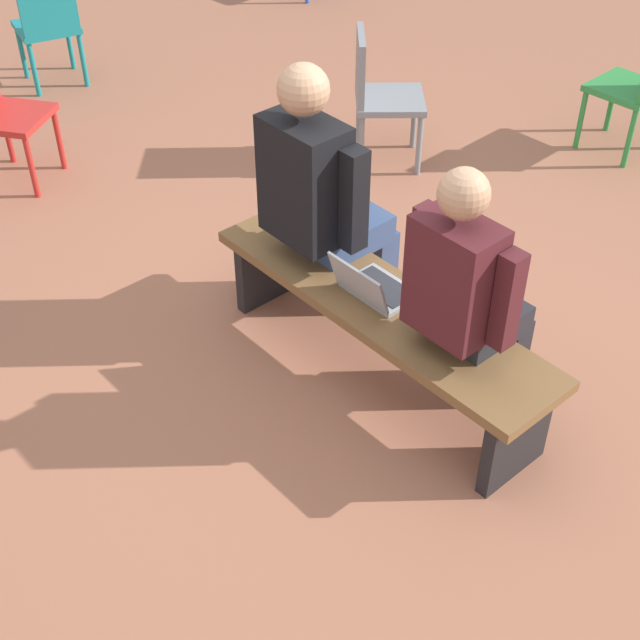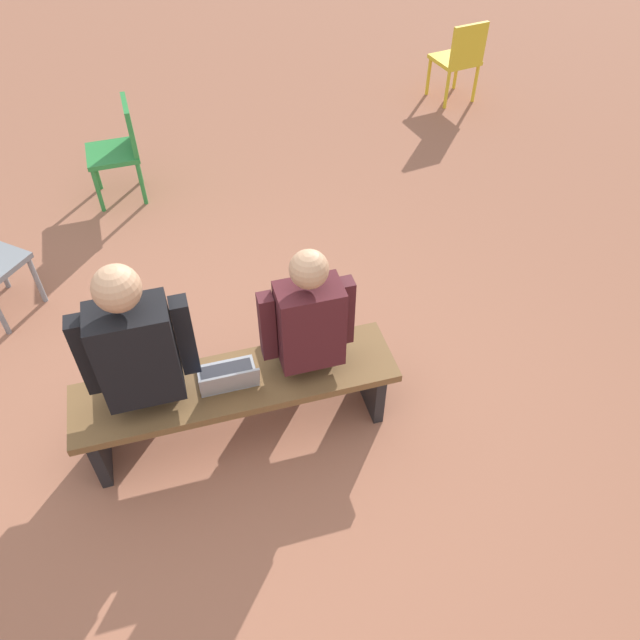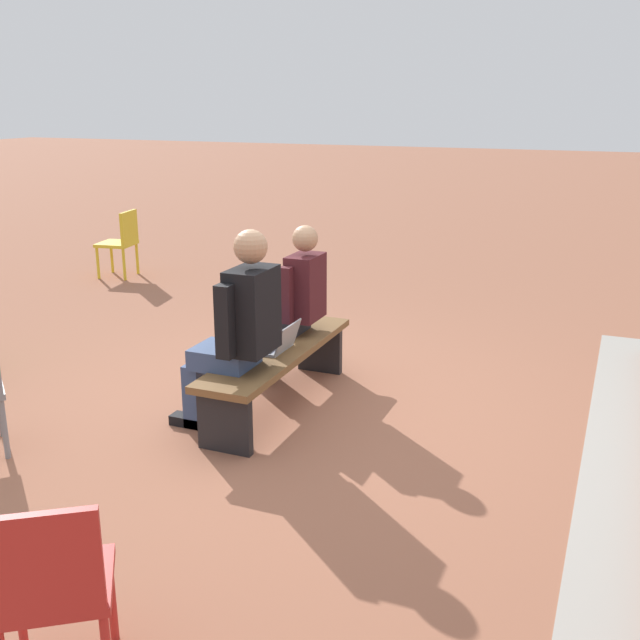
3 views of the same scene
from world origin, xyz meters
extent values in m
plane|color=#9E6047|center=(0.00, 0.00, 0.00)|extent=(60.00, 60.00, 0.00)
cube|color=#A8A399|center=(-0.10, 2.26, 0.00)|extent=(5.48, 0.40, 0.01)
cube|color=brown|center=(-0.10, -0.09, 0.42)|extent=(1.80, 0.44, 0.05)
cube|color=black|center=(-0.90, -0.09, 0.20)|extent=(0.06, 0.37, 0.40)
cube|color=black|center=(0.70, -0.09, 0.20)|extent=(0.06, 0.37, 0.40)
cube|color=#232328|center=(-0.52, -0.24, 0.50)|extent=(0.30, 0.36, 0.12)
cube|color=#232328|center=(-0.60, -0.42, 0.23)|extent=(0.10, 0.11, 0.45)
cube|color=black|center=(-0.60, -0.48, 0.03)|extent=(0.10, 0.21, 0.06)
cube|color=#232328|center=(-0.44, -0.42, 0.23)|extent=(0.10, 0.11, 0.45)
cube|color=black|center=(-0.44, -0.48, 0.03)|extent=(0.10, 0.21, 0.06)
cube|color=#47191E|center=(-0.52, -0.05, 0.82)|extent=(0.34, 0.21, 0.50)
cube|color=maroon|center=(-0.52, -0.16, 0.78)|extent=(0.04, 0.01, 0.30)
cube|color=#47191E|center=(-0.74, -0.11, 0.80)|extent=(0.08, 0.09, 0.42)
cube|color=#47191E|center=(-0.31, -0.11, 0.80)|extent=(0.08, 0.09, 0.42)
sphere|color=tan|center=(-0.52, -0.05, 1.19)|extent=(0.20, 0.20, 0.20)
cube|color=#384C75|center=(0.35, -0.27, 0.51)|extent=(0.34, 0.40, 0.14)
cube|color=#384C75|center=(0.26, -0.47, 0.23)|extent=(0.11, 0.12, 0.45)
cube|color=black|center=(0.26, -0.53, 0.04)|extent=(0.11, 0.24, 0.07)
cube|color=#384C75|center=(0.44, -0.47, 0.23)|extent=(0.11, 0.12, 0.45)
cube|color=black|center=(0.44, -0.53, 0.04)|extent=(0.11, 0.24, 0.07)
cube|color=black|center=(0.35, -0.05, 0.86)|extent=(0.38, 0.24, 0.56)
cube|color=black|center=(0.11, -0.12, 0.84)|extent=(0.09, 0.10, 0.48)
cube|color=black|center=(0.60, -0.12, 0.84)|extent=(0.09, 0.10, 0.48)
sphere|color=tan|center=(0.35, -0.05, 1.29)|extent=(0.22, 0.22, 0.22)
cube|color=#9EA0A5|center=(-0.07, -0.13, 0.46)|extent=(0.32, 0.22, 0.02)
cube|color=#2D2D33|center=(-0.07, -0.14, 0.47)|extent=(0.29, 0.15, 0.00)
cube|color=#9EA0A5|center=(-0.07, 0.02, 0.57)|extent=(0.32, 0.07, 0.19)
cube|color=#33519E|center=(-0.07, 0.01, 0.57)|extent=(0.28, 0.06, 0.17)
cylinder|color=gray|center=(1.07, -1.59, 0.20)|extent=(0.04, 0.04, 0.40)
cylinder|color=gray|center=(1.31, -1.32, 0.20)|extent=(0.04, 0.04, 0.40)
cube|color=gold|center=(-3.12, -3.79, 0.42)|extent=(0.48, 0.48, 0.04)
cube|color=gold|center=(-3.15, -3.60, 0.64)|extent=(0.40, 0.10, 0.40)
cylinder|color=gold|center=(-3.27, -4.00, 0.20)|extent=(0.04, 0.04, 0.40)
cylinder|color=gold|center=(-2.92, -3.94, 0.20)|extent=(0.04, 0.04, 0.40)
cylinder|color=gold|center=(-3.33, -3.64, 0.20)|extent=(0.04, 0.04, 0.40)
cylinder|color=gold|center=(-2.98, -3.58, 0.20)|extent=(0.04, 0.04, 0.40)
cube|color=red|center=(2.66, 0.30, 0.42)|extent=(0.58, 0.58, 0.04)
cube|color=red|center=(2.82, 0.41, 0.64)|extent=(0.26, 0.35, 0.40)
cylinder|color=red|center=(2.41, 0.35, 0.20)|extent=(0.04, 0.04, 0.40)
cylinder|color=red|center=(2.62, 0.05, 0.20)|extent=(0.04, 0.04, 0.40)
camera|label=1|loc=(-2.24, 2.16, 2.85)|focal=50.00mm
camera|label=2|loc=(0.05, 2.16, 3.13)|focal=35.00mm
camera|label=3|loc=(4.53, 2.16, 2.20)|focal=42.00mm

